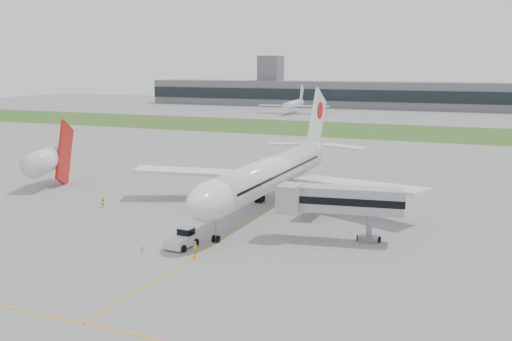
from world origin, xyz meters
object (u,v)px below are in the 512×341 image
at_px(ground_crew_near, 195,247).
at_px(neighbor_aircraft, 46,161).
at_px(pushback_tug, 183,239).
at_px(jet_bridge, 337,200).
at_px(airliner, 274,171).

bearing_deg(ground_crew_near, neighbor_aircraft, -64.25).
distance_m(pushback_tug, ground_crew_near, 3.26).
height_order(jet_bridge, neighbor_aircraft, neighbor_aircraft).
height_order(jet_bridge, ground_crew_near, jet_bridge).
distance_m(airliner, ground_crew_near, 25.30).
bearing_deg(airliner, neighbor_aircraft, -176.42).
xyz_separation_m(pushback_tug, neighbor_aircraft, (-39.93, 20.35, 4.04)).
height_order(airliner, pushback_tug, airliner).
relative_size(pushback_tug, jet_bridge, 0.28).
relative_size(airliner, neighbor_aircraft, 3.44).
height_order(airliner, jet_bridge, airliner).
bearing_deg(pushback_tug, airliner, 85.83).
bearing_deg(neighbor_aircraft, ground_crew_near, -49.04).
relative_size(jet_bridge, neighbor_aircraft, 0.98).
distance_m(jet_bridge, ground_crew_near, 18.58).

